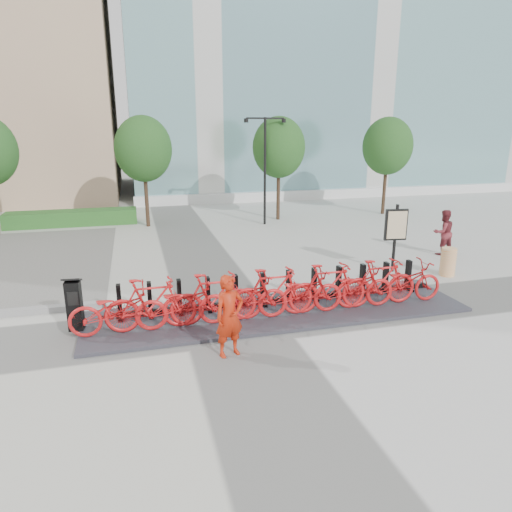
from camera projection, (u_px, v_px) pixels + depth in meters
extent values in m
plane|color=#BBBBBA|center=(232.00, 323.00, 11.01)|extent=(120.00, 120.00, 0.00)
cube|color=#41627B|center=(335.00, 28.00, 35.40)|extent=(32.00, 16.00, 24.00)
cube|color=#215624|center=(72.00, 218.00, 21.92)|extent=(6.00, 1.20, 0.70)
cylinder|color=#382A1C|center=(146.00, 195.00, 21.37)|extent=(0.18, 0.18, 3.00)
ellipsoid|color=#1F521C|center=(143.00, 149.00, 20.80)|extent=(2.60, 2.60, 2.99)
cylinder|color=#382A1C|center=(278.00, 190.00, 23.00)|extent=(0.18, 0.18, 3.00)
ellipsoid|color=#1F521C|center=(279.00, 147.00, 22.43)|extent=(2.60, 2.60, 2.99)
cylinder|color=#382A1C|center=(384.00, 186.00, 24.50)|extent=(0.18, 0.18, 3.00)
ellipsoid|color=#1F521C|center=(388.00, 146.00, 23.93)|extent=(2.60, 2.60, 2.99)
cylinder|color=black|center=(265.00, 172.00, 21.55)|extent=(0.12, 0.12, 5.00)
cube|color=black|center=(256.00, 118.00, 20.77)|extent=(0.90, 0.08, 0.08)
cube|color=black|center=(275.00, 118.00, 20.99)|extent=(0.90, 0.08, 0.08)
cylinder|color=black|center=(246.00, 120.00, 20.68)|extent=(0.20, 0.20, 0.18)
cylinder|color=black|center=(284.00, 121.00, 21.13)|extent=(0.20, 0.20, 0.18)
cube|color=#35343D|center=(280.00, 311.00, 11.60)|extent=(9.60, 2.40, 0.08)
imported|color=red|center=(118.00, 310.00, 10.14)|extent=(2.14, 0.74, 1.12)
imported|color=red|center=(151.00, 304.00, 10.30)|extent=(2.07, 0.59, 1.25)
imported|color=red|center=(183.00, 304.00, 10.50)|extent=(2.14, 0.74, 1.12)
imported|color=red|center=(214.00, 298.00, 10.66)|extent=(2.07, 0.59, 1.25)
imported|color=red|center=(244.00, 298.00, 10.86)|extent=(2.14, 0.74, 1.12)
imported|color=red|center=(273.00, 293.00, 11.02)|extent=(2.07, 0.59, 1.25)
imported|color=red|center=(301.00, 292.00, 11.22)|extent=(2.14, 0.74, 1.12)
imported|color=red|center=(328.00, 287.00, 11.38)|extent=(2.07, 0.59, 1.25)
imported|color=red|center=(354.00, 287.00, 11.58)|extent=(2.14, 0.74, 1.12)
imported|color=red|center=(379.00, 282.00, 11.74)|extent=(2.07, 0.59, 1.25)
imported|color=red|center=(404.00, 282.00, 11.94)|extent=(2.14, 0.74, 1.12)
cube|color=black|center=(75.00, 306.00, 10.33)|extent=(0.35, 0.31, 1.16)
cube|color=black|center=(72.00, 280.00, 10.16)|extent=(0.42, 0.37, 0.15)
cube|color=black|center=(73.00, 299.00, 10.13)|extent=(0.23, 0.04, 0.32)
imported|color=#B2230B|center=(229.00, 316.00, 9.25)|extent=(0.72, 0.58, 1.73)
imported|color=maroon|center=(443.00, 232.00, 16.73)|extent=(0.83, 0.66, 1.67)
cylinder|color=orange|center=(448.00, 262.00, 14.42)|extent=(0.57, 0.57, 0.90)
cylinder|color=black|center=(395.00, 238.00, 14.66)|extent=(0.10, 0.10, 2.21)
cube|color=black|center=(396.00, 225.00, 14.54)|extent=(0.73, 0.21, 1.01)
cube|color=beige|center=(397.00, 225.00, 14.48)|extent=(0.62, 0.11, 0.89)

